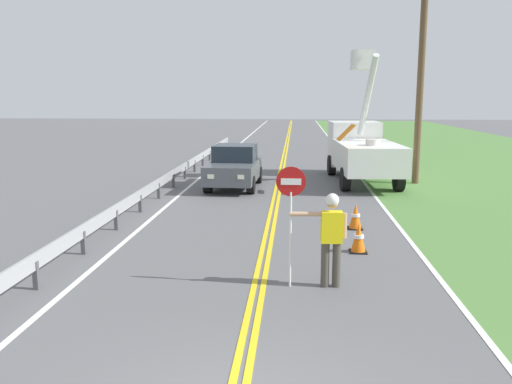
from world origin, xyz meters
name	(u,v)px	position (x,y,z in m)	size (l,w,h in m)	color
centerline_yellow_left	(279,173)	(-0.09, 20.00, 0.01)	(0.11, 110.00, 0.01)	yellow
centerline_yellow_right	(283,173)	(0.09, 20.00, 0.01)	(0.11, 110.00, 0.01)	yellow
edge_line_right	(357,174)	(3.60, 20.00, 0.01)	(0.12, 110.00, 0.01)	silver
edge_line_left	(207,172)	(-3.60, 20.00, 0.01)	(0.12, 110.00, 0.01)	silver
flagger_worker	(331,234)	(1.37, 4.65, 1.05)	(1.09, 0.26, 1.83)	#474238
stop_sign_paddle	(291,199)	(0.60, 4.61, 1.71)	(0.56, 0.04, 2.33)	silver
utility_bucket_truck	(361,148)	(3.49, 17.85, 1.42)	(2.69, 6.92, 5.53)	white
oncoming_sedan_nearest	(235,167)	(-1.75, 15.74, 0.83)	(2.04, 4.17, 1.70)	#4C5156
utility_pole_near	(421,80)	(5.72, 17.36, 4.26)	(1.80, 0.28, 8.17)	brown
traffic_cone_lead	(358,238)	(2.18, 7.01, 0.34)	(0.40, 0.40, 0.70)	orange
traffic_cone_mid	(355,217)	(2.35, 9.26, 0.34)	(0.40, 0.40, 0.70)	orange
guardrail_left_shoulder	(179,171)	(-4.20, 16.65, 0.52)	(0.10, 32.00, 0.71)	#9EA0A3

